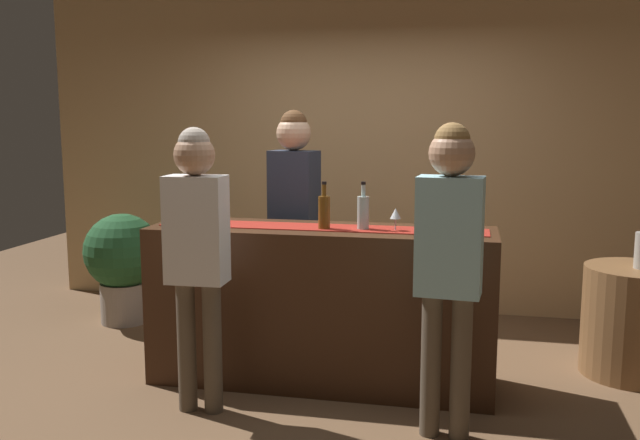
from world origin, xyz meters
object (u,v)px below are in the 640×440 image
(wine_bottle_amber, at_px, (324,212))
(wine_glass_near_customer, at_px, (396,214))
(bartender, at_px, (294,202))
(customer_sipping, at_px, (449,247))
(customer_browsing, at_px, (197,240))
(potted_plant_tall, at_px, (122,260))
(wine_glass_mid_counter, at_px, (202,207))
(wine_bottle_clear, at_px, (363,212))
(round_side_table, at_px, (634,321))

(wine_bottle_amber, height_order, wine_glass_near_customer, wine_bottle_amber)
(bartender, distance_m, customer_sipping, 1.67)
(wine_glass_near_customer, relative_size, customer_browsing, 0.09)
(wine_bottle_amber, distance_m, potted_plant_tall, 2.27)
(wine_bottle_amber, bearing_deg, potted_plant_tall, 152.64)
(wine_glass_near_customer, xyz_separation_m, customer_browsing, (-1.08, -0.56, -0.10))
(wine_glass_mid_counter, distance_m, customer_sipping, 1.78)
(wine_glass_mid_counter, bearing_deg, bartender, 47.34)
(wine_bottle_clear, xyz_separation_m, bartender, (-0.60, 0.60, -0.03))
(wine_glass_mid_counter, height_order, customer_sipping, customer_sipping)
(wine_glass_mid_counter, distance_m, potted_plant_tall, 1.54)
(round_side_table, bearing_deg, customer_sipping, -135.26)
(wine_bottle_amber, bearing_deg, round_side_table, 17.53)
(wine_glass_mid_counter, height_order, round_side_table, wine_glass_mid_counter)
(wine_bottle_clear, distance_m, potted_plant_tall, 2.47)
(potted_plant_tall, bearing_deg, wine_bottle_clear, -23.83)
(wine_bottle_amber, bearing_deg, customer_sipping, -35.72)
(wine_glass_mid_counter, bearing_deg, round_side_table, 10.54)
(round_side_table, xyz_separation_m, potted_plant_tall, (-3.95, 0.38, 0.17))
(customer_browsing, bearing_deg, potted_plant_tall, 128.97)
(round_side_table, height_order, potted_plant_tall, potted_plant_tall)
(wine_glass_mid_counter, distance_m, bartender, 0.73)
(wine_glass_mid_counter, bearing_deg, customer_browsing, -71.07)
(customer_sipping, bearing_deg, bartender, 138.84)
(wine_bottle_clear, xyz_separation_m, customer_browsing, (-0.88, -0.58, -0.11))
(potted_plant_tall, bearing_deg, wine_glass_mid_counter, -39.65)
(wine_bottle_amber, xyz_separation_m, wine_glass_near_customer, (0.45, 0.02, -0.01))
(bartender, bearing_deg, wine_bottle_amber, 133.23)
(wine_glass_mid_counter, height_order, bartender, bartender)
(wine_bottle_amber, height_order, bartender, bartender)
(potted_plant_tall, bearing_deg, customer_browsing, -49.62)
(round_side_table, relative_size, potted_plant_tall, 0.80)
(wine_bottle_clear, bearing_deg, customer_sipping, -47.96)
(wine_bottle_clear, xyz_separation_m, customer_sipping, (0.55, -0.61, -0.09))
(customer_sipping, height_order, round_side_table, customer_sipping)
(wine_bottle_amber, relative_size, customer_sipping, 0.18)
(bartender, bearing_deg, round_side_table, -166.21)
(wine_glass_near_customer, relative_size, potted_plant_tall, 0.15)
(wine_glass_near_customer, height_order, potted_plant_tall, wine_glass_near_customer)
(wine_glass_near_customer, bearing_deg, customer_browsing, -152.67)
(customer_sipping, distance_m, round_side_table, 1.84)
(customer_sipping, bearing_deg, customer_browsing, -176.10)
(potted_plant_tall, bearing_deg, wine_bottle_amber, -27.36)
(wine_bottle_amber, distance_m, customer_sipping, 0.98)
(wine_bottle_amber, xyz_separation_m, wine_glass_mid_counter, (-0.85, 0.10, -0.01))
(customer_sipping, bearing_deg, wine_glass_near_customer, 125.40)
(wine_glass_mid_counter, xyz_separation_m, round_side_table, (2.86, 0.53, -0.76))
(wine_glass_near_customer, distance_m, customer_browsing, 1.22)
(wine_bottle_clear, distance_m, wine_glass_near_customer, 0.21)
(wine_glass_near_customer, xyz_separation_m, bartender, (-0.80, 0.61, -0.02))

